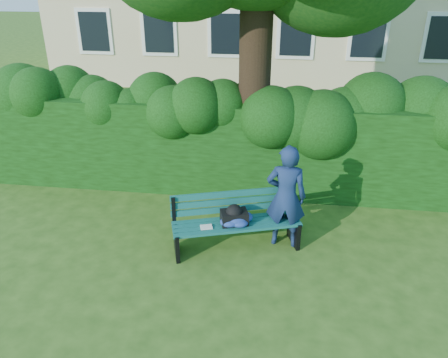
# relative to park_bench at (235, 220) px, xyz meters

# --- Properties ---
(ground) EXTENTS (80.00, 80.00, 0.00)m
(ground) POSITION_rel_park_bench_xyz_m (-0.24, -0.09, -0.50)
(ground) COLOR #2D5017
(ground) RESTS_ON ground
(hedge) EXTENTS (10.00, 1.00, 1.80)m
(hedge) POSITION_rel_park_bench_xyz_m (-0.24, 2.11, 0.40)
(hedge) COLOR black
(hedge) RESTS_ON ground
(park_bench) EXTENTS (2.06, 1.14, 0.89)m
(park_bench) POSITION_rel_park_bench_xyz_m (0.00, 0.00, 0.00)
(park_bench) COLOR #105143
(park_bench) RESTS_ON ground
(man_reading) EXTENTS (0.64, 0.44, 1.71)m
(man_reading) POSITION_rel_park_bench_xyz_m (0.77, 0.21, 0.35)
(man_reading) COLOR navy
(man_reading) RESTS_ON ground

